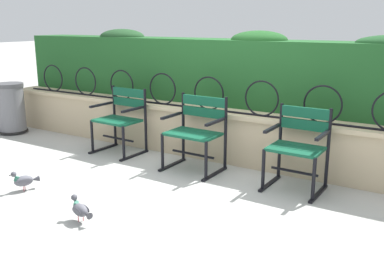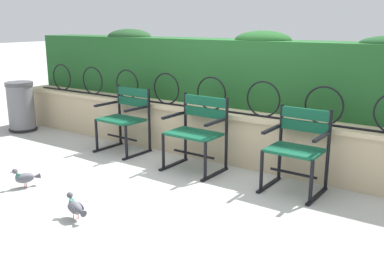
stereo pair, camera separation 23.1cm
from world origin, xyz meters
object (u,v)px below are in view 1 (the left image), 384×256
Objects in this scene: park_chair_left at (121,118)px; trash_bin at (11,109)px; park_chair_centre at (196,130)px; park_chair_right at (298,146)px; pigeon_far_side at (80,210)px; pigeon_near_chairs at (24,180)px.

park_chair_left is 1.09× the size of trash_bin.
park_chair_centre reaches higher than trash_bin.
park_chair_right is 2.23m from pigeon_far_side.
trash_bin reaches higher than pigeon_near_chairs.
park_chair_left is at bearing 3.40° from trash_bin.
pigeon_near_chairs is (-2.35, -1.55, -0.35)m from park_chair_right.
pigeon_far_side is at bearing -27.72° from trash_bin.
park_chair_right is 4.51m from trash_bin.
park_chair_centre is 1.11× the size of trash_bin.
trash_bin is (-2.15, 1.46, 0.26)m from pigeon_near_chairs.
park_chair_left reaches higher than pigeon_near_chairs.
park_chair_right is at bearing 52.71° from pigeon_far_side.
park_chair_right is 2.93× the size of pigeon_far_side.
pigeon_far_side is (-0.14, -1.72, -0.36)m from park_chair_centre.
park_chair_left is 1.20m from park_chair_centre.
park_chair_left is 2.11m from pigeon_far_side.
park_chair_centre is 1.76m from pigeon_far_side.
trash_bin is at bearing -179.04° from park_chair_centre.
pigeon_far_side is at bearing -11.53° from pigeon_near_chairs.
park_chair_left is 1.00× the size of park_chair_right.
park_chair_left is at bearing 91.62° from pigeon_near_chairs.
park_chair_centre reaches higher than pigeon_near_chairs.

